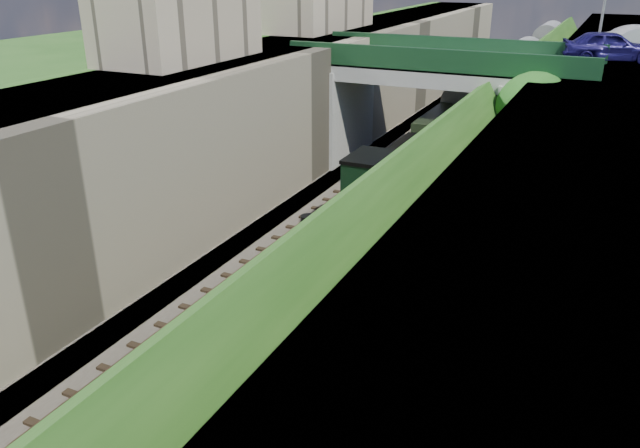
% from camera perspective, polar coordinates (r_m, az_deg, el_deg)
% --- Properties ---
extents(ground, '(160.00, 160.00, 0.00)m').
position_cam_1_polar(ground, '(17.82, -13.20, -16.99)').
color(ground, '#1E4714').
rests_on(ground, ground).
extents(trackbed, '(10.00, 90.00, 0.20)m').
position_cam_1_polar(trackbed, '(33.59, 8.03, 3.22)').
color(trackbed, '#473F38').
rests_on(trackbed, ground).
extents(retaining_wall, '(1.00, 90.00, 7.00)m').
position_cam_1_polar(retaining_wall, '(34.58, -0.48, 9.88)').
color(retaining_wall, '#756B56').
rests_on(retaining_wall, ground).
extents(street_plateau_left, '(6.00, 90.00, 7.00)m').
position_cam_1_polar(street_plateau_left, '(36.21, -5.55, 10.37)').
color(street_plateau_left, '#262628').
rests_on(street_plateau_left, ground).
extents(street_plateau_right, '(8.00, 90.00, 6.25)m').
position_cam_1_polar(street_plateau_right, '(31.39, 25.13, 5.66)').
color(street_plateau_right, '#262628').
rests_on(street_plateau_right, ground).
extents(embankment_slope, '(4.43, 90.00, 6.36)m').
position_cam_1_polar(embankment_slope, '(31.90, 16.92, 6.33)').
color(embankment_slope, '#1E4714').
rests_on(embankment_slope, ground).
extents(track_left, '(2.50, 90.00, 0.20)m').
position_cam_1_polar(track_left, '(34.15, 4.85, 3.95)').
color(track_left, black).
rests_on(track_left, trackbed).
extents(track_right, '(2.50, 90.00, 0.20)m').
position_cam_1_polar(track_right, '(33.23, 10.01, 3.14)').
color(track_right, black).
rests_on(track_right, trackbed).
extents(road_bridge, '(16.00, 6.40, 7.25)m').
position_cam_1_polar(road_bridge, '(36.03, 11.83, 10.87)').
color(road_bridge, gray).
rests_on(road_bridge, ground).
extents(building_near, '(4.00, 8.00, 4.00)m').
position_cam_1_polar(building_near, '(30.77, -12.78, 18.12)').
color(building_near, gray).
rests_on(building_near, street_plateau_left).
extents(tree, '(3.60, 3.80, 6.60)m').
position_cam_1_polar(tree, '(31.72, 19.14, 9.58)').
color(tree, black).
rests_on(tree, ground).
extents(car_blue, '(5.19, 3.20, 1.65)m').
position_cam_1_polar(car_blue, '(38.16, 24.94, 14.52)').
color(car_blue, '#171250').
rests_on(car_blue, street_plateau_right).
extents(locomotive, '(3.10, 10.22, 3.83)m').
position_cam_1_polar(locomotive, '(23.40, 3.19, -0.75)').
color(locomotive, black).
rests_on(locomotive, trackbed).
extents(tender, '(2.70, 6.00, 3.05)m').
position_cam_1_polar(tender, '(30.00, 8.56, 3.85)').
color(tender, black).
rests_on(tender, trackbed).
extents(coach_front, '(2.90, 18.00, 3.70)m').
position_cam_1_polar(coach_front, '(41.69, 13.87, 9.42)').
color(coach_front, black).
rests_on(coach_front, trackbed).
extents(coach_middle, '(2.90, 18.00, 3.70)m').
position_cam_1_polar(coach_middle, '(59.92, 17.87, 12.92)').
color(coach_middle, black).
rests_on(coach_middle, trackbed).
extents(coach_rear, '(2.90, 18.00, 3.70)m').
position_cam_1_polar(coach_rear, '(78.42, 20.04, 14.76)').
color(coach_rear, black).
rests_on(coach_rear, trackbed).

